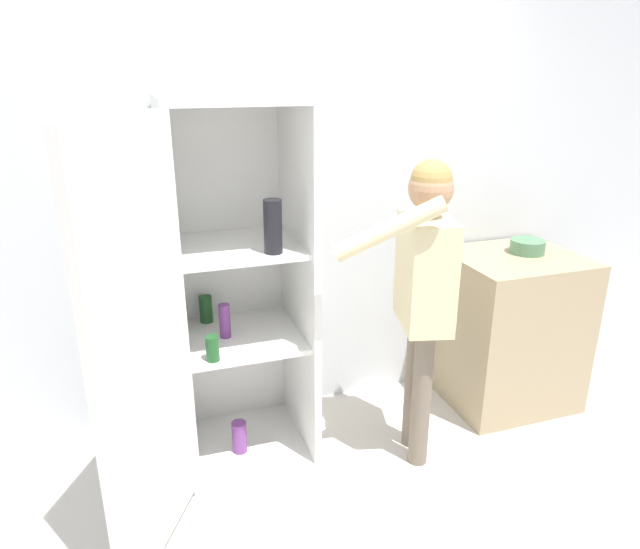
% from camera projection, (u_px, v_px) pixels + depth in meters
% --- Properties ---
extents(ground_plane, '(12.00, 12.00, 0.00)m').
position_uv_depth(ground_plane, '(327.00, 514.00, 2.62)').
color(ground_plane, beige).
extents(wall_back, '(7.00, 0.06, 2.55)m').
position_uv_depth(wall_back, '(268.00, 198.00, 3.06)').
color(wall_back, silver).
rests_on(wall_back, ground_plane).
extents(refrigerator, '(0.98, 1.19, 1.82)m').
position_uv_depth(refrigerator, '(219.00, 299.00, 2.68)').
color(refrigerator, white).
rests_on(refrigerator, ground_plane).
extents(person, '(0.67, 0.49, 1.55)m').
position_uv_depth(person, '(423.00, 277.00, 2.71)').
color(person, '#726656').
rests_on(person, ground_plane).
extents(counter, '(0.73, 0.64, 0.92)m').
position_uv_depth(counter, '(509.00, 329.00, 3.42)').
color(counter, tan).
rests_on(counter, ground_plane).
extents(bowl, '(0.20, 0.20, 0.08)m').
position_uv_depth(bowl, '(527.00, 246.00, 3.30)').
color(bowl, '#517F5B').
rests_on(bowl, counter).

